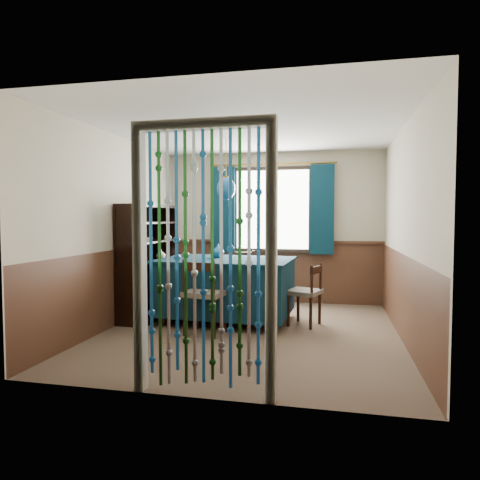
% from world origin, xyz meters
% --- Properties ---
extents(floor, '(4.00, 4.00, 0.00)m').
position_xyz_m(floor, '(0.00, 0.00, 0.00)').
color(floor, brown).
rests_on(floor, ground).
extents(ceiling, '(4.00, 4.00, 0.00)m').
position_xyz_m(ceiling, '(0.00, 0.00, 2.50)').
color(ceiling, silver).
rests_on(ceiling, ground).
extents(wall_back, '(3.60, 0.00, 3.60)m').
position_xyz_m(wall_back, '(0.00, 2.00, 1.25)').
color(wall_back, '#BBB299').
rests_on(wall_back, ground).
extents(wall_front, '(3.60, 0.00, 3.60)m').
position_xyz_m(wall_front, '(0.00, -2.00, 1.25)').
color(wall_front, '#BBB299').
rests_on(wall_front, ground).
extents(wall_left, '(0.00, 4.00, 4.00)m').
position_xyz_m(wall_left, '(-1.80, 0.00, 1.25)').
color(wall_left, '#BBB299').
rests_on(wall_left, ground).
extents(wall_right, '(0.00, 4.00, 4.00)m').
position_xyz_m(wall_right, '(1.80, 0.00, 1.25)').
color(wall_right, '#BBB299').
rests_on(wall_right, ground).
extents(wainscot_back, '(3.60, 0.00, 3.60)m').
position_xyz_m(wainscot_back, '(0.00, 1.99, 0.50)').
color(wainscot_back, '#492B1C').
rests_on(wainscot_back, ground).
extents(wainscot_front, '(3.60, 0.00, 3.60)m').
position_xyz_m(wainscot_front, '(0.00, -1.99, 0.50)').
color(wainscot_front, '#492B1C').
rests_on(wainscot_front, ground).
extents(wainscot_left, '(0.00, 4.00, 4.00)m').
position_xyz_m(wainscot_left, '(-1.79, 0.00, 0.50)').
color(wainscot_left, '#492B1C').
rests_on(wainscot_left, ground).
extents(wainscot_right, '(0.00, 4.00, 4.00)m').
position_xyz_m(wainscot_right, '(1.79, 0.00, 0.50)').
color(wainscot_right, '#492B1C').
rests_on(wainscot_right, ground).
extents(window, '(1.32, 0.12, 1.42)m').
position_xyz_m(window, '(0.00, 1.95, 1.55)').
color(window, black).
rests_on(window, wall_back).
extents(doorway, '(1.16, 0.12, 2.18)m').
position_xyz_m(doorway, '(0.00, -1.94, 1.05)').
color(doorway, silver).
rests_on(doorway, ground).
extents(dining_table, '(1.83, 1.31, 0.86)m').
position_xyz_m(dining_table, '(-0.43, 0.48, 0.49)').
color(dining_table, '#0A2433').
rests_on(dining_table, floor).
extents(chair_near, '(0.51, 0.49, 0.92)m').
position_xyz_m(chair_near, '(-0.52, -0.23, 0.49)').
color(chair_near, black).
rests_on(chair_near, floor).
extents(chair_far, '(0.47, 0.45, 0.90)m').
position_xyz_m(chair_far, '(-0.41, 1.30, 0.48)').
color(chair_far, black).
rests_on(chair_far, floor).
extents(chair_left, '(0.45, 0.47, 0.80)m').
position_xyz_m(chair_left, '(-1.49, 0.53, 0.43)').
color(chair_left, black).
rests_on(chair_left, floor).
extents(chair_right, '(0.49, 0.51, 0.82)m').
position_xyz_m(chair_right, '(0.66, 0.47, 0.44)').
color(chair_right, black).
rests_on(chair_right, floor).
extents(sideboard, '(0.46, 1.24, 1.60)m').
position_xyz_m(sideboard, '(-1.57, 0.50, 0.56)').
color(sideboard, black).
rests_on(sideboard, floor).
extents(pendant_lamp, '(0.25, 0.25, 0.84)m').
position_xyz_m(pendant_lamp, '(-0.43, 0.48, 1.81)').
color(pendant_lamp, olive).
rests_on(pendant_lamp, ceiling).
extents(vase_table, '(0.19, 0.19, 0.17)m').
position_xyz_m(vase_table, '(-0.58, 0.62, 0.94)').
color(vase_table, navy).
rests_on(vase_table, dining_table).
extents(bowl_shelf, '(0.27, 0.27, 0.06)m').
position_xyz_m(bowl_shelf, '(-1.51, 0.23, 1.12)').
color(bowl_shelf, beige).
rests_on(bowl_shelf, sideboard).
extents(vase_sideboard, '(0.16, 0.16, 0.16)m').
position_xyz_m(vase_sideboard, '(-1.51, 0.80, 0.88)').
color(vase_sideboard, beige).
rests_on(vase_sideboard, sideboard).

